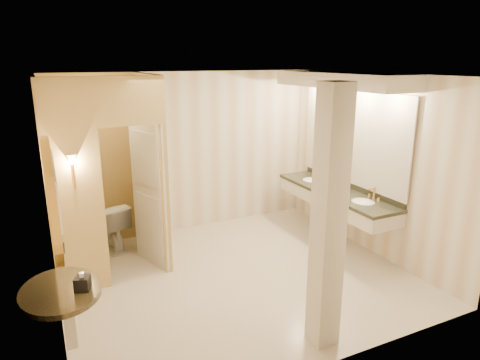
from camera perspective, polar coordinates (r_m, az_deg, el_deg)
The scene contains 16 objects.
floor at distance 6.06m, azimuth -0.52°, elevation -12.64°, with size 4.50×4.50×0.00m, color beige.
ceiling at distance 5.33m, azimuth -0.59°, elevation 13.79°, with size 4.50×4.50×0.00m, color white.
wall_back at distance 7.35m, azimuth -7.18°, elevation 3.61°, with size 4.50×0.02×2.70m, color silver.
wall_front at distance 3.93m, azimuth 12.01°, elevation -7.60°, with size 4.50×0.02×2.70m, color silver.
wall_left at distance 5.07m, azimuth -24.30°, elevation -3.31°, with size 0.02×4.00×2.70m, color silver.
wall_right at distance 6.78m, azimuth 16.95°, elevation 2.00°, with size 0.02×4.00×2.70m, color silver.
toilet_closet at distance 6.10m, azimuth -14.07°, elevation 1.06°, with size 1.50×1.55×2.70m.
wall_sconce at distance 5.40m, azimuth -21.50°, elevation 2.32°, with size 0.14×0.14×0.42m.
vanity at distance 6.85m, azimuth 13.21°, elevation 4.79°, with size 0.75×2.58×2.09m.
console_shelf at distance 4.14m, azimuth -23.25°, elevation -7.59°, with size 0.89×0.89×1.90m.
pillar at distance 4.30m, azimuth 11.70°, elevation -5.48°, with size 0.26×0.26×2.70m, color beige.
tissue_box at distance 4.22m, azimuth -20.27°, elevation -12.79°, with size 0.13×0.13×0.13m, color black.
toilet at distance 7.00m, azimuth -17.06°, elevation -5.91°, with size 0.43×0.75×0.76m, color white.
soap_bottle_a at distance 6.92m, azimuth 13.36°, elevation -0.90°, with size 0.07×0.07×0.15m, color beige.
soap_bottle_b at distance 6.86m, azimuth 13.57°, elevation -1.20°, with size 0.09×0.09×0.12m, color silver.
soap_bottle_c at distance 7.19m, azimuth 10.75°, elevation 0.08°, with size 0.08×0.08×0.20m, color #C6B28C.
Camera 1 is at (-2.25, -4.83, 2.89)m, focal length 32.00 mm.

